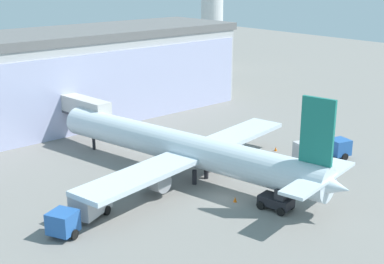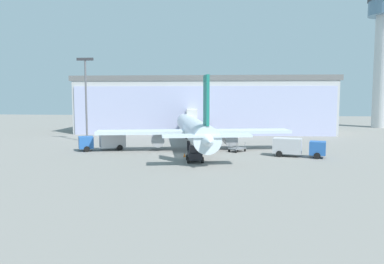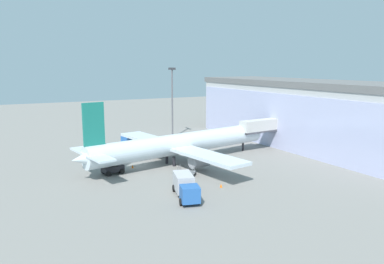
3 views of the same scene
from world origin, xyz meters
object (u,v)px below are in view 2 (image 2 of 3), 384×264
jet_bridge (192,115)px  catering_truck (104,141)px  fuel_truck (297,147)px  apron_light_mast (86,91)px  safety_cone_wingtip (283,149)px  control_tower (384,51)px  airplane (194,129)px  pushback_tug (195,155)px  safety_cone_nose (185,155)px  baggage_cart (237,149)px

jet_bridge → catering_truck: size_ratio=1.63×
fuel_truck → catering_truck: bearing=-172.6°
apron_light_mast → safety_cone_wingtip: 38.07m
catering_truck → fuel_truck: (30.05, -3.64, 0.00)m
control_tower → airplane: control_tower is taller
jet_bridge → catering_truck: bearing=146.0°
safety_cone_wingtip → pushback_tug: bearing=-138.1°
safety_cone_nose → jet_bridge: bearing=94.0°
catering_truck → baggage_cart: (21.53, 0.52, -0.97)m
baggage_cart → safety_cone_nose: baggage_cart is taller
airplane → catering_truck: bearing=89.2°
jet_bridge → fuel_truck: bearing=-151.9°
airplane → safety_cone_wingtip: bearing=-103.2°
control_tower → safety_cone_nose: bearing=-130.1°
pushback_tug → safety_cone_wingtip: (13.07, 11.74, -0.70)m
apron_light_mast → fuel_truck: (37.17, -14.27, -8.22)m
baggage_cart → airplane: bearing=110.7°
control_tower → catering_truck: control_tower is taller
fuel_truck → safety_cone_nose: size_ratio=13.85×
catering_truck → airplane: bearing=164.4°
apron_light_mast → catering_truck: (7.12, -10.63, -8.22)m
fuel_truck → pushback_tug: size_ratio=2.19×
apron_light_mast → pushback_tug: (22.88, -20.03, -8.72)m
pushback_tug → control_tower: bearing=-47.9°
safety_cone_wingtip → baggage_cart: bearing=-165.9°
control_tower → airplane: bearing=-134.2°
control_tower → airplane: 71.66m
pushback_tug → safety_cone_nose: pushback_tug is taller
fuel_truck → safety_cone_nose: 16.29m
jet_bridge → pushback_tug: size_ratio=3.52×
baggage_cart → safety_cone_wingtip: (7.31, 1.83, -0.23)m
baggage_cart → safety_cone_nose: 9.74m
pushback_tug → safety_cone_wingtip: bearing=-58.7°
control_tower → safety_cone_wingtip: 64.10m
control_tower → pushback_tug: size_ratio=10.23×
catering_truck → jet_bridge: bearing=-144.1°
baggage_cart → safety_cone_nose: size_ratio=5.80×
airplane → pushback_tug: (1.36, -12.16, -2.33)m
control_tower → safety_cone_wingtip: size_ratio=64.70×
catering_truck → safety_cone_nose: (13.92, -5.56, -1.19)m
control_tower → safety_cone_nose: control_tower is taller
apron_light_mast → safety_cone_nose: size_ratio=29.11×
catering_truck → safety_cone_nose: bearing=131.7°
fuel_truck → baggage_cart: 9.53m
airplane → baggage_cart: 7.98m
airplane → safety_cone_wingtip: size_ratio=69.83×
fuel_truck → pushback_tug: (-14.28, -5.76, -0.49)m
catering_truck → pushback_tug: bearing=122.7°
catering_truck → pushback_tug: 18.36m
fuel_truck → airplane: bearing=172.0°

